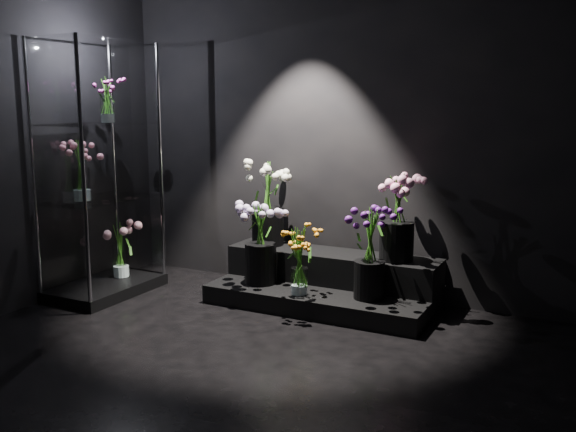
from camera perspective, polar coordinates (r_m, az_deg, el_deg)
The scene contains 12 objects.
floor at distance 3.79m, azimuth -7.30°, elevation -14.38°, with size 4.00×4.00×0.00m, color black.
wall_back at distance 5.22m, azimuth 4.95°, elevation 8.26°, with size 4.00×4.00×0.00m, color black.
display_riser at distance 5.09m, azimuth 3.47°, elevation -5.93°, with size 1.72×0.77×0.38m.
display_case at distance 5.37m, azimuth -16.36°, elevation 3.89°, with size 0.56×0.93×2.04m.
bouquet_orange_bells at distance 4.77m, azimuth 1.02°, elevation -3.87°, with size 0.35×0.35×0.52m.
bouquet_lilac at distance 5.04m, azimuth -2.46°, elevation -1.75°, with size 0.46×0.46×0.65m.
bouquet_purple at distance 4.69m, azimuth 7.29°, elevation -2.89°, with size 0.38×0.38×0.67m.
bouquet_cream_roses at distance 5.32m, azimuth -1.82°, elevation 1.59°, with size 0.41×0.41×0.69m.
bouquet_pink_roses at distance 4.87m, azimuth 9.69°, elevation 0.28°, with size 0.36×0.36×0.65m.
bouquet_case_pink at distance 5.29m, azimuth -17.94°, elevation 3.97°, with size 0.36×0.36×0.47m.
bouquet_case_magenta at distance 5.42m, azimuth -15.80°, elevation 9.97°, with size 0.26×0.26×0.36m.
bouquet_case_base_pink at distance 5.62m, azimuth -14.70°, elevation -2.71°, with size 0.38×0.38×0.48m.
Camera 1 is at (1.98, -2.83, 1.57)m, focal length 40.00 mm.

